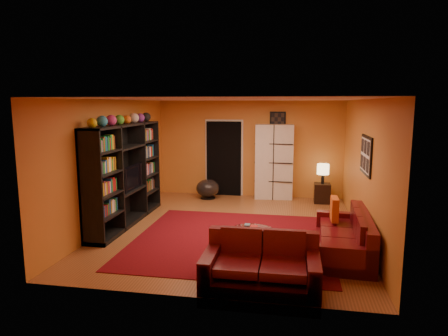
% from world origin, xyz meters
% --- Properties ---
extents(floor, '(6.00, 6.00, 0.00)m').
position_xyz_m(floor, '(0.00, 0.00, 0.00)').
color(floor, brown).
rests_on(floor, ground).
extents(ceiling, '(6.00, 6.00, 0.00)m').
position_xyz_m(ceiling, '(0.00, 0.00, 2.60)').
color(ceiling, white).
rests_on(ceiling, wall_back).
extents(wall_back, '(6.00, 0.00, 6.00)m').
position_xyz_m(wall_back, '(0.00, 3.00, 1.30)').
color(wall_back, '#C2712A').
rests_on(wall_back, floor).
extents(wall_front, '(6.00, 0.00, 6.00)m').
position_xyz_m(wall_front, '(0.00, -3.00, 1.30)').
color(wall_front, '#C2712A').
rests_on(wall_front, floor).
extents(wall_left, '(0.00, 6.00, 6.00)m').
position_xyz_m(wall_left, '(-2.50, 0.00, 1.30)').
color(wall_left, '#C2712A').
rests_on(wall_left, floor).
extents(wall_right, '(0.00, 6.00, 6.00)m').
position_xyz_m(wall_right, '(2.50, 0.00, 1.30)').
color(wall_right, '#C2712A').
rests_on(wall_right, floor).
extents(rug, '(3.60, 3.60, 0.01)m').
position_xyz_m(rug, '(0.10, -0.70, 0.01)').
color(rug, '#4F0910').
rests_on(rug, floor).
extents(doorway, '(0.95, 0.10, 2.04)m').
position_xyz_m(doorway, '(-0.70, 2.96, 1.02)').
color(doorway, black).
rests_on(doorway, floor).
extents(wall_art_right, '(0.03, 1.00, 0.70)m').
position_xyz_m(wall_art_right, '(2.48, -0.30, 1.60)').
color(wall_art_right, black).
rests_on(wall_art_right, wall_right).
extents(wall_art_back, '(0.42, 0.03, 0.52)m').
position_xyz_m(wall_art_back, '(0.75, 2.98, 2.05)').
color(wall_art_back, black).
rests_on(wall_art_back, wall_back).
extents(entertainment_unit, '(0.45, 3.00, 2.10)m').
position_xyz_m(entertainment_unit, '(-2.27, 0.00, 1.05)').
color(entertainment_unit, black).
rests_on(entertainment_unit, floor).
extents(tv, '(0.91, 0.12, 0.52)m').
position_xyz_m(tv, '(-2.23, 0.04, 0.98)').
color(tv, black).
rests_on(tv, entertainment_unit).
extents(sofa, '(0.96, 2.14, 0.85)m').
position_xyz_m(sofa, '(2.14, -1.04, 0.29)').
color(sofa, '#480910').
rests_on(sofa, rug).
extents(loveseat, '(1.61, 0.97, 0.85)m').
position_xyz_m(loveseat, '(0.79, -2.41, 0.28)').
color(loveseat, '#480910').
rests_on(loveseat, rug).
extents(throw_pillow, '(0.12, 0.42, 0.42)m').
position_xyz_m(throw_pillow, '(1.95, -0.50, 0.63)').
color(throw_pillow, '#D05417').
rests_on(throw_pillow, sofa).
extents(coffee_table, '(0.80, 0.80, 0.40)m').
position_xyz_m(coffee_table, '(0.54, -1.32, 0.36)').
color(coffee_table, silver).
rests_on(coffee_table, floor).
extents(storage_cabinet, '(1.02, 0.52, 1.98)m').
position_xyz_m(storage_cabinet, '(0.68, 2.80, 0.99)').
color(storage_cabinet, silver).
rests_on(storage_cabinet, floor).
extents(bowl_chair, '(0.63, 0.63, 0.51)m').
position_xyz_m(bowl_chair, '(-1.05, 2.45, 0.28)').
color(bowl_chair, black).
rests_on(bowl_chair, floor).
extents(side_table, '(0.40, 0.40, 0.50)m').
position_xyz_m(side_table, '(1.94, 2.51, 0.25)').
color(side_table, black).
rests_on(side_table, floor).
extents(table_lamp, '(0.30, 0.30, 0.51)m').
position_xyz_m(table_lamp, '(1.94, 2.51, 0.86)').
color(table_lamp, black).
rests_on(table_lamp, side_table).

